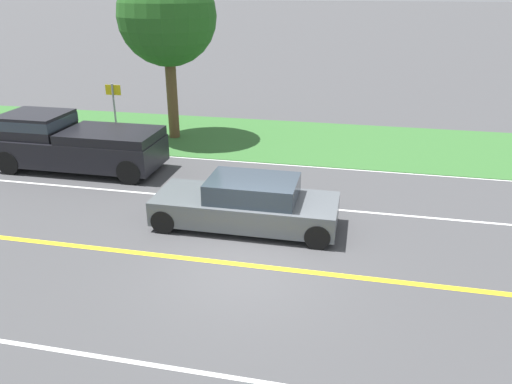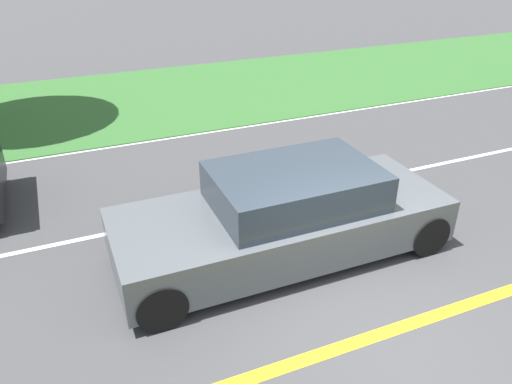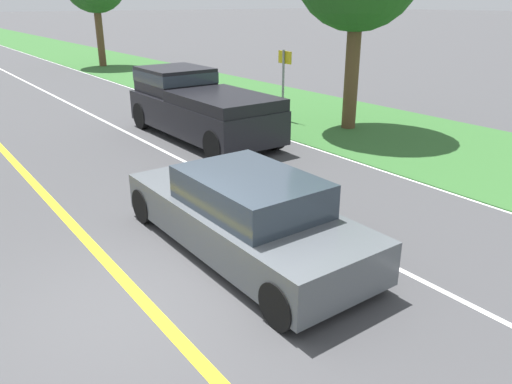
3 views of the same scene
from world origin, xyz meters
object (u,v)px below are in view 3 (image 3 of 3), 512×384
Objects in this scene: ego_car at (245,215)px; pickup_truck at (198,104)px; street_sign at (284,76)px; dog at (309,206)px.

pickup_truck reaches higher than ego_car.
pickup_truck is 3.41m from street_sign.
dog is (1.28, -0.11, -0.12)m from ego_car.
street_sign is (5.18, 7.06, 0.97)m from dog.
ego_car is at bearing -132.92° from street_sign.
ego_car is 4.10× the size of dog.
street_sign is (6.47, 6.95, 0.85)m from ego_car.
ego_car is 7.49m from pickup_truck.
street_sign reaches higher than pickup_truck.
dog is at bearing -126.27° from street_sign.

